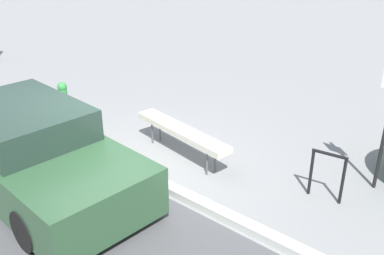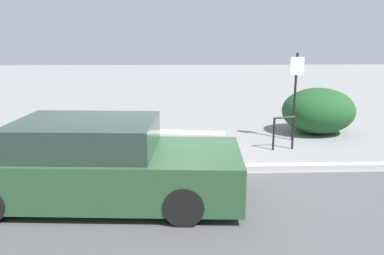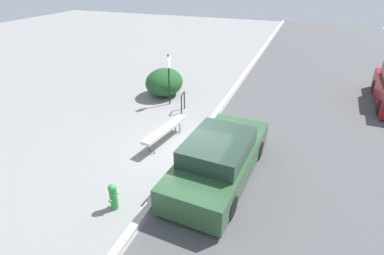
% 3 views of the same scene
% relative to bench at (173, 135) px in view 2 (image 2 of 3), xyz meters
% --- Properties ---
extents(ground_plane, '(60.00, 60.00, 0.00)m').
position_rel_bench_xyz_m(ground_plane, '(-0.33, -1.04, -0.52)').
color(ground_plane, gray).
extents(curb, '(60.00, 0.20, 0.13)m').
position_rel_bench_xyz_m(curb, '(-0.33, -1.04, -0.45)').
color(curb, '#B7B7B2').
rests_on(curb, ground_plane).
extents(bench, '(2.36, 0.70, 0.58)m').
position_rel_bench_xyz_m(bench, '(0.00, 0.00, 0.00)').
color(bench, '#515156').
rests_on(bench, ground_plane).
extents(bike_rack, '(0.55, 0.12, 0.83)m').
position_rel_bench_xyz_m(bike_rack, '(2.68, 0.43, -0.02)').
color(bike_rack, black).
rests_on(bike_rack, ground_plane).
extents(sign_post, '(0.36, 0.08, 2.30)m').
position_rel_bench_xyz_m(sign_post, '(3.17, 1.28, 0.87)').
color(sign_post, black).
rests_on(sign_post, ground_plane).
extents(fire_hydrant, '(0.36, 0.22, 0.77)m').
position_rel_bench_xyz_m(fire_hydrant, '(-3.52, -0.21, -0.11)').
color(fire_hydrant, '#338C3F').
rests_on(fire_hydrant, ground_plane).
extents(shrub_hedge, '(2.05, 1.74, 1.30)m').
position_rel_bench_xyz_m(shrub_hedge, '(4.10, 1.99, 0.13)').
color(shrub_hedge, '#1E4C23').
rests_on(shrub_hedge, ground_plane).
extents(parked_car_near, '(4.79, 2.12, 1.39)m').
position_rel_bench_xyz_m(parked_car_near, '(-1.25, -2.35, 0.12)').
color(parked_car_near, black).
rests_on(parked_car_near, ground_plane).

